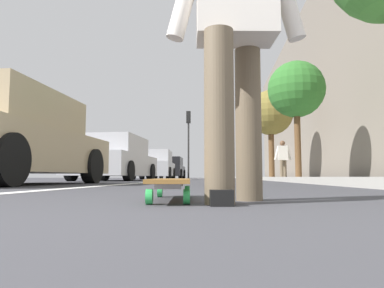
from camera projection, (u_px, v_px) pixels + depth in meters
The scene contains 14 objects.
ground_plane at pixel (209, 181), 10.80m from camera, with size 80.00×80.00×0.00m, color #38383D.
lane_stripe_white at pixel (191, 179), 20.83m from camera, with size 52.00×0.16×0.01m, color silver.
sidewalk_curb at pixel (281, 178), 18.48m from camera, with size 52.00×3.20×0.13m, color #9E9B93.
building_facade at pixel (313, 93), 22.74m from camera, with size 40.00×1.20×10.95m, color slate.
skateboard at pixel (171, 183), 1.92m from camera, with size 0.85×0.27×0.11m.
skater_person at pixel (235, 18), 1.83m from camera, with size 0.48×0.72×1.64m.
parked_car_near at pixel (10, 140), 5.78m from camera, with size 4.33×2.05×1.50m.
parked_car_mid at pixel (115, 160), 11.90m from camera, with size 4.50×2.15×1.46m.
parked_car_far at pixel (154, 166), 18.25m from camera, with size 4.34×2.09×1.46m.
parked_car_end at pixel (170, 168), 24.90m from camera, with size 4.46×1.95×1.49m.
traffic_light at pixel (188, 132), 23.82m from camera, with size 0.33×0.28×4.53m.
street_tree_mid at pixel (296, 90), 12.82m from camera, with size 2.04×2.04×4.30m.
street_tree_far at pixel (271, 113), 19.16m from camera, with size 2.43×2.43×4.80m.
pedestrian_distant at pixel (283, 157), 14.52m from camera, with size 0.45×0.70×1.61m.
Camera 1 is at (-0.86, -0.30, 0.13)m, focal length 33.29 mm.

